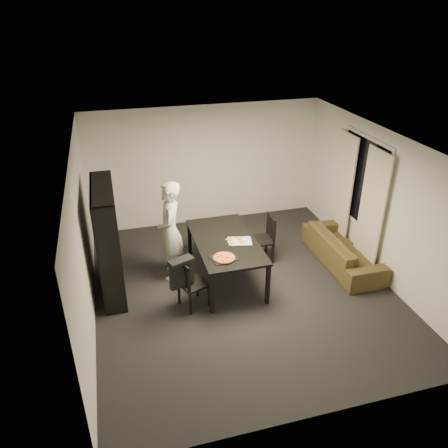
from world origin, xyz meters
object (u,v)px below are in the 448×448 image
object	(u,v)px
baking_tray	(224,258)
pepperoni_pizza	(224,258)
bookshelf	(108,241)
dining_table	(226,244)
sofa	(343,250)
chair_left	(189,281)
chair_right	(265,235)
person	(170,231)

from	to	relation	value
baking_tray	pepperoni_pizza	xyz separation A→B (m)	(0.00, -0.02, 0.02)
bookshelf	dining_table	distance (m)	1.98
bookshelf	dining_table	world-z (taller)	bookshelf
dining_table	sofa	bearing A→B (deg)	-2.35
bookshelf	dining_table	xyz separation A→B (m)	(1.95, -0.22, -0.24)
chair_left	chair_right	bearing A→B (deg)	-78.89
chair_left	baking_tray	size ratio (longest dim) A/B	2.22
chair_right	sofa	xyz separation A→B (m)	(1.38, -0.50, -0.24)
person	pepperoni_pizza	xyz separation A→B (m)	(0.71, -0.94, -0.10)
baking_tray	sofa	world-z (taller)	baking_tray
chair_right	sofa	distance (m)	1.49
chair_left	sofa	size ratio (longest dim) A/B	0.45
bookshelf	pepperoni_pizza	xyz separation A→B (m)	(1.77, -0.80, -0.14)
person	pepperoni_pizza	size ratio (longest dim) A/B	5.18
bookshelf	chair_left	world-z (taller)	bookshelf
dining_table	sofa	world-z (taller)	dining_table
dining_table	pepperoni_pizza	size ratio (longest dim) A/B	5.36
person	bookshelf	bearing A→B (deg)	-73.42
dining_table	chair_right	bearing A→B (deg)	24.42
pepperoni_pizza	baking_tray	bearing A→B (deg)	95.29
chair_left	chair_right	xyz separation A→B (m)	(1.68, 1.05, 0.02)
person	pepperoni_pizza	distance (m)	1.19
pepperoni_pizza	sofa	bearing A→B (deg)	11.23
pepperoni_pizza	person	bearing A→B (deg)	127.23
dining_table	baking_tray	distance (m)	0.59
bookshelf	chair_right	xyz separation A→B (m)	(2.85, 0.19, -0.42)
dining_table	sofa	xyz separation A→B (m)	(2.28, -0.09, -0.42)
person	sofa	bearing A→B (deg)	90.83
baking_tray	chair_right	bearing A→B (deg)	41.68
dining_table	pepperoni_pizza	distance (m)	0.62
dining_table	chair_right	distance (m)	1.00
person	sofa	size ratio (longest dim) A/B	0.92
dining_table	baking_tray	xyz separation A→B (m)	(-0.19, -0.56, 0.08)
chair_left	person	world-z (taller)	person
chair_right	person	size ratio (longest dim) A/B	0.51
chair_right	baking_tray	distance (m)	1.47
baking_tray	pepperoni_pizza	bearing A→B (deg)	-84.71
bookshelf	chair_left	xyz separation A→B (m)	(1.17, -0.86, -0.44)
chair_right	pepperoni_pizza	size ratio (longest dim) A/B	2.65
dining_table	chair_left	size ratio (longest dim) A/B	2.12
dining_table	chair_right	world-z (taller)	chair_right
bookshelf	baking_tray	bearing A→B (deg)	-23.71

